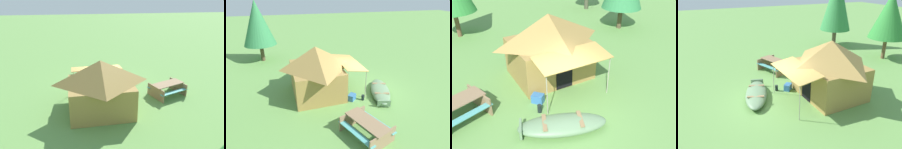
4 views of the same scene
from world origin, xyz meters
The scene contains 8 objects.
ground_plane centered at (0.00, 0.00, 0.00)m, with size 80.00×80.00×0.00m, color #64954A.
beached_rowboat centered at (-0.63, -0.67, 0.23)m, with size 3.17×1.94×0.45m.
canvas_cabin_tent centered at (0.52, 2.88, 1.49)m, with size 3.65×4.21×2.88m.
picnic_table centered at (-3.65, 1.48, 0.49)m, with size 2.39×2.10×0.78m.
cooler_box centered at (-0.77, 1.14, 0.18)m, with size 0.45×0.32×0.35m, color #336BAE.
fuel_can centered at (-0.95, 0.55, 0.16)m, with size 0.16×0.16×0.31m, color black.
pine_tree_back_left centered at (-2.63, 9.89, 3.22)m, with size 2.66×2.66×4.87m.
pine_tree_far_center centered at (-7.31, 8.62, 3.85)m, with size 2.64×2.64×6.31m.
Camera 4 is at (9.04, -3.17, 5.54)m, focal length 35.36 mm.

